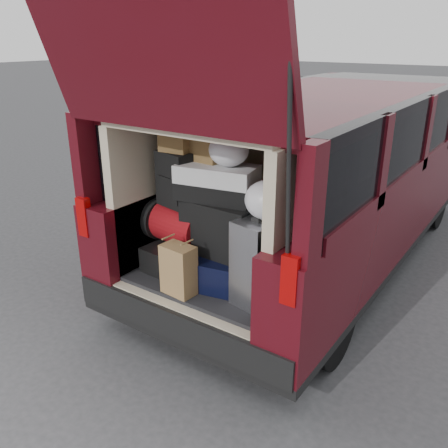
{
  "coord_description": "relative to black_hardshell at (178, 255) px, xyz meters",
  "views": [
    {
      "loc": [
        1.88,
        -2.45,
        2.28
      ],
      "look_at": [
        0.04,
        0.2,
        0.99
      ],
      "focal_mm": 38.0,
      "sensor_mm": 36.0,
      "label": 1
    }
  ],
  "objects": [
    {
      "name": "ground",
      "position": [
        0.37,
        -0.14,
        -0.65
      ],
      "size": [
        80.0,
        80.0,
        0.0
      ],
      "primitive_type": "plane",
      "color": "#333335",
      "rests_on": "ground"
    },
    {
      "name": "plastic_bag_right",
      "position": [
        0.82,
        -0.05,
        0.64
      ],
      "size": [
        0.35,
        0.33,
        0.26
      ],
      "primitive_type": "ellipsoid",
      "rotation": [
        0.0,
        0.0,
        0.18
      ],
      "color": "white",
      "rests_on": "silver_roller"
    },
    {
      "name": "grocery_sack_lower",
      "position": [
        0.01,
        0.03,
        0.94
      ],
      "size": [
        0.24,
        0.2,
        0.2
      ],
      "primitive_type": "cube",
      "rotation": [
        0.0,
        0.0,
        0.09
      ],
      "color": "brown",
      "rests_on": "backpack"
    },
    {
      "name": "navy_hardshell",
      "position": [
        0.39,
        0.01,
        0.01
      ],
      "size": [
        0.52,
        0.59,
        0.23
      ],
      "primitive_type": "cube",
      "rotation": [
        0.0,
        0.0,
        0.2
      ],
      "color": "black",
      "rests_on": "load_floor"
    },
    {
      "name": "minivan",
      "position": [
        0.37,
        1.71,
        0.26
      ],
      "size": [
        1.9,
        5.35,
        2.77
      ],
      "color": "black",
      "rests_on": "ground"
    },
    {
      "name": "black_hardshell",
      "position": [
        0.0,
        0.0,
        0.0
      ],
      "size": [
        0.39,
        0.52,
        0.2
      ],
      "primitive_type": "cube",
      "rotation": [
        0.0,
        0.0,
        -0.07
      ],
      "color": "black",
      "rests_on": "load_floor"
    },
    {
      "name": "grocery_sack_upper",
      "position": [
        0.23,
        0.12,
        0.9
      ],
      "size": [
        0.25,
        0.21,
        0.24
      ],
      "primitive_type": "cube",
      "rotation": [
        0.0,
        0.0,
        -0.07
      ],
      "color": "brown",
      "rests_on": "twotone_duffel"
    },
    {
      "name": "plastic_bag_center",
      "position": [
        0.44,
        0.07,
        0.9
      ],
      "size": [
        0.33,
        0.31,
        0.23
      ],
      "primitive_type": "ellipsoid",
      "rotation": [
        0.0,
        0.0,
        0.18
      ],
      "color": "white",
      "rests_on": "twotone_duffel"
    },
    {
      "name": "backpack",
      "position": [
        0.01,
        0.0,
        0.63
      ],
      "size": [
        0.32,
        0.23,
        0.42
      ],
      "primitive_type": "cube",
      "rotation": [
        0.0,
        0.0,
        -0.2
      ],
      "color": "black",
      "rests_on": "red_duffel"
    },
    {
      "name": "kraft_bag",
      "position": [
        0.27,
        -0.31,
        0.08
      ],
      "size": [
        0.25,
        0.17,
        0.37
      ],
      "primitive_type": "cube",
      "rotation": [
        0.0,
        0.0,
        -0.07
      ],
      "color": "olive",
      "rests_on": "load_floor"
    },
    {
      "name": "load_floor",
      "position": [
        0.37,
        0.13,
        -0.37
      ],
      "size": [
        1.24,
        1.05,
        0.55
      ],
      "primitive_type": "cube",
      "color": "black",
      "rests_on": "ground"
    },
    {
      "name": "red_duffel",
      "position": [
        0.0,
        0.02,
        0.26
      ],
      "size": [
        0.53,
        0.38,
        0.32
      ],
      "primitive_type": "cube",
      "rotation": [
        0.0,
        0.0,
        -0.12
      ],
      "color": "maroon",
      "rests_on": "black_hardshell"
    },
    {
      "name": "black_soft_case",
      "position": [
        0.41,
        0.04,
        0.33
      ],
      "size": [
        0.57,
        0.35,
        0.4
      ],
      "primitive_type": "cube",
      "rotation": [
        0.0,
        0.0,
        -0.03
      ],
      "color": "black",
      "rests_on": "navy_hardshell"
    },
    {
      "name": "twotone_duffel",
      "position": [
        0.36,
        0.04,
        0.65
      ],
      "size": [
        0.61,
        0.39,
        0.25
      ],
      "primitive_type": "cube",
      "rotation": [
        0.0,
        0.0,
        0.18
      ],
      "color": "silver",
      "rests_on": "black_soft_case"
    },
    {
      "name": "silver_roller",
      "position": [
        0.8,
        -0.05,
        0.2
      ],
      "size": [
        0.32,
        0.44,
        0.61
      ],
      "primitive_type": "cube",
      "rotation": [
        0.0,
        0.0,
        -0.19
      ],
      "color": "white",
      "rests_on": "load_floor"
    }
  ]
}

